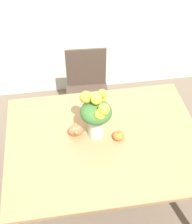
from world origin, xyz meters
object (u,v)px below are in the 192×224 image
(flower_vase, at_px, (96,114))
(dining_chair_near_window, at_px, (87,91))
(turkey_figurine, at_px, (76,129))
(pumpkin, at_px, (119,136))

(flower_vase, distance_m, dining_chair_near_window, 0.97)
(dining_chair_near_window, bearing_deg, flower_vase, -89.40)
(turkey_figurine, xyz_separation_m, dining_chair_near_window, (0.19, 0.79, -0.33))
(turkey_figurine, bearing_deg, flower_vase, -14.68)
(flower_vase, distance_m, turkey_figurine, 0.23)
(flower_vase, relative_size, dining_chair_near_window, 0.45)
(pumpkin, xyz_separation_m, dining_chair_near_window, (-0.12, 0.90, -0.31))
(dining_chair_near_window, bearing_deg, turkey_figurine, -100.06)
(flower_vase, distance_m, pumpkin, 0.25)
(pumpkin, distance_m, dining_chair_near_window, 0.96)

